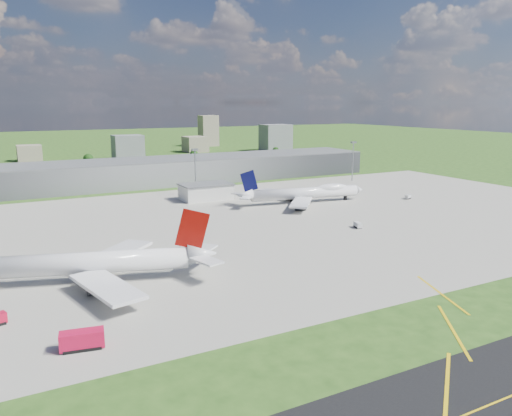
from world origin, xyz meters
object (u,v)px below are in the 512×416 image
van_white_near (358,225)px  van_white_far (408,197)px  airliner_blue_quad (305,193)px  fire_truck (82,340)px  airliner_red_twin (90,264)px  tug_yellow (129,260)px

van_white_near → van_white_far: (64.29, 37.23, -0.05)m
airliner_blue_quad → van_white_near: bearing=-90.9°
airliner_blue_quad → van_white_far: bearing=-8.2°
fire_truck → van_white_far: 203.67m
airliner_red_twin → van_white_near: airliner_red_twin is taller
van_white_near → van_white_far: van_white_near is taller
airliner_red_twin → van_white_far: bearing=-146.2°
airliner_red_twin → van_white_far: 180.57m
airliner_red_twin → airliner_blue_quad: airliner_red_twin is taller
airliner_blue_quad → fire_truck: bearing=-129.9°
airliner_blue_quad → tug_yellow: (-104.78, -56.17, -4.18)m
airliner_red_twin → van_white_near: (108.74, 14.22, -4.31)m
fire_truck → van_white_far: bearing=36.7°
airliner_blue_quad → fire_truck: 167.91m
fire_truck → van_white_near: 129.57m
airliner_blue_quad → van_white_far: airliner_blue_quad is taller
tug_yellow → van_white_near: van_white_near is taller
tug_yellow → van_white_near: 94.79m
airliner_red_twin → airliner_blue_quad: 137.23m
airliner_blue_quad → tug_yellow: 118.96m
airliner_blue_quad → airliner_red_twin: bearing=-140.4°
airliner_red_twin → fire_truck: bearing=95.1°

